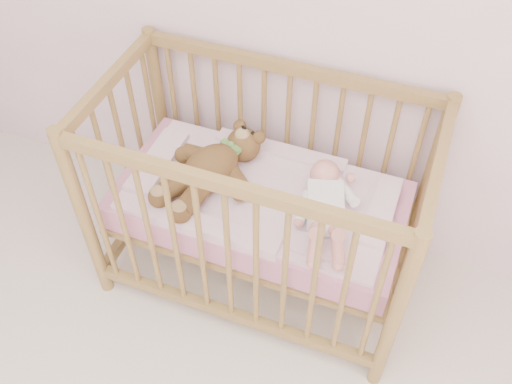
% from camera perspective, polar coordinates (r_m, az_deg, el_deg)
% --- Properties ---
extents(crib, '(1.36, 0.76, 1.00)m').
position_cam_1_polar(crib, '(2.44, 0.42, -1.09)').
color(crib, olive).
rests_on(crib, floor).
extents(mattress, '(1.22, 0.62, 0.13)m').
position_cam_1_polar(mattress, '(2.45, 0.41, -1.32)').
color(mattress, pink).
rests_on(mattress, crib).
extents(blanket, '(1.10, 0.58, 0.06)m').
position_cam_1_polar(blanket, '(2.40, 0.42, -0.14)').
color(blanket, '#E9A0BB').
rests_on(blanket, mattress).
extents(baby, '(0.42, 0.61, 0.13)m').
position_cam_1_polar(baby, '(2.28, 6.97, -1.10)').
color(baby, white).
rests_on(baby, blanket).
extents(teddy_bear, '(0.61, 0.71, 0.17)m').
position_cam_1_polar(teddy_bear, '(2.38, -4.59, 2.26)').
color(teddy_bear, brown).
rests_on(teddy_bear, blanket).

